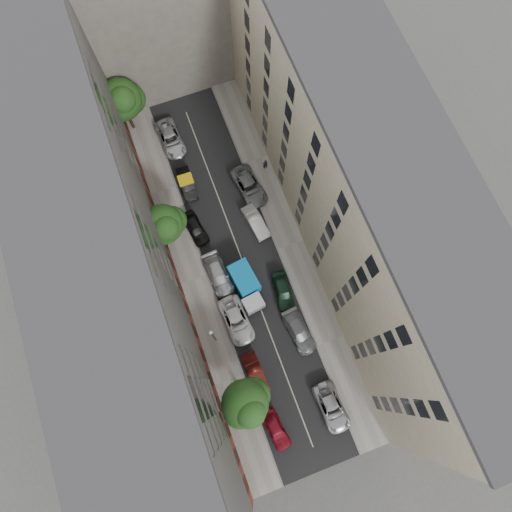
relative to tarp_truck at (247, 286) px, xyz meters
name	(u,v)px	position (x,y,z in m)	size (l,w,h in m)	color
ground	(243,262)	(0.60, 2.91, -1.35)	(120.00, 120.00, 0.00)	#4C4C49
road_surface	(243,262)	(0.60, 2.91, -1.34)	(8.00, 44.00, 0.02)	black
sidewalk_left	(194,279)	(-4.90, 2.91, -1.28)	(3.00, 44.00, 0.15)	gray
sidewalk_right	(290,245)	(6.10, 2.91, -1.28)	(3.00, 44.00, 0.15)	gray
building_left	(117,275)	(-10.40, 2.91, 8.65)	(8.00, 44.00, 20.00)	#524F4C
building_right	(356,191)	(11.60, 2.91, 8.65)	(8.00, 44.00, 20.00)	beige
tarp_truck	(247,286)	(0.00, 0.00, 0.00)	(2.77, 5.56, 2.45)	black
car_left_0	(276,430)	(-2.20, -14.09, -0.66)	(1.63, 4.05, 1.38)	maroon
car_left_1	(256,373)	(-2.20, -8.49, -0.64)	(1.51, 4.34, 1.43)	#4B130F
car_left_2	(236,321)	(-2.20, -2.89, -0.61)	(2.45, 5.31, 1.48)	silver
car_left_3	(218,275)	(-2.38, 2.27, -0.61)	(2.07, 5.09, 1.48)	#B3B4B8
car_left_4	(195,228)	(-3.00, 8.14, -0.63)	(1.70, 4.23, 1.44)	black
car_left_5	(187,184)	(-2.20, 13.46, -0.66)	(1.45, 4.17, 1.37)	black
car_left_6	(171,139)	(-2.20, 19.51, -0.61)	(2.44, 5.30, 1.47)	silver
car_right_0	(332,407)	(3.60, -14.09, -0.65)	(2.33, 5.06, 1.41)	#AFAEB3
car_right_1	(299,332)	(3.40, -6.20, -0.64)	(1.99, 4.88, 1.42)	slate
car_right_2	(283,291)	(3.40, -1.69, -0.60)	(1.77, 4.41, 1.50)	black
car_right_3	(256,222)	(3.40, 6.51, -0.66)	(1.47, 4.22, 1.39)	silver
car_right_4	(249,186)	(4.20, 10.71, -0.60)	(2.49, 5.40, 1.50)	slate
tree_near	(247,404)	(-3.90, -10.79, 4.04)	(4.67, 4.29, 7.75)	#382619
tree_mid	(165,225)	(-5.70, 7.80, 3.69)	(4.52, 4.13, 7.25)	#382619
tree_far	(122,101)	(-5.70, 22.74, 3.97)	(4.86, 4.51, 7.75)	#382619
lamp_post	(213,335)	(-4.81, -3.88, 2.61)	(0.36, 0.36, 6.14)	#1A5C29
pedestrian	(265,164)	(6.81, 12.52, -0.38)	(0.60, 0.39, 1.64)	black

